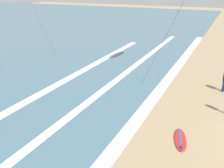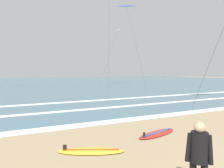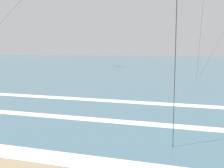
% 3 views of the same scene
% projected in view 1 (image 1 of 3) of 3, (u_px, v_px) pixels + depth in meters
% --- Properties ---
extents(wave_foam_shoreline, '(52.69, 0.80, 0.01)m').
position_uv_depth(wave_foam_shoreline, '(141.00, 115.00, 15.30)').
color(wave_foam_shoreline, white).
rests_on(wave_foam_shoreline, ocean_surface).
extents(wave_foam_mid_break, '(54.34, 0.57, 0.01)m').
position_uv_depth(wave_foam_mid_break, '(70.00, 116.00, 15.14)').
color(wave_foam_mid_break, white).
rests_on(wave_foam_mid_break, ocean_surface).
extents(wave_foam_outer_break, '(41.02, 0.72, 0.01)m').
position_uv_depth(wave_foam_outer_break, '(25.00, 103.00, 16.88)').
color(wave_foam_outer_break, white).
rests_on(wave_foam_outer_break, ocean_surface).
extents(surfboard_foreground_flat, '(2.18, 1.12, 0.25)m').
position_uv_depth(surfboard_foreground_flat, '(180.00, 139.00, 12.83)').
color(surfboard_foreground_flat, red).
rests_on(surfboard_foreground_flat, ground).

